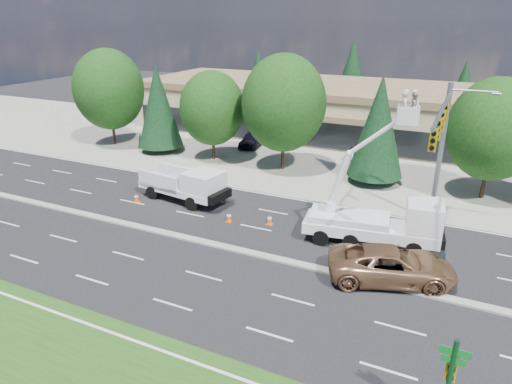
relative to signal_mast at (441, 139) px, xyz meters
The scene contains 23 objects.
ground 13.67m from the signal_mast, 144.92° to the right, with size 140.00×140.00×0.00m, color black.
concrete_apron 17.47m from the signal_mast, 127.74° to the left, with size 140.00×22.00×0.01m, color gray.
road_median 13.64m from the signal_mast, 144.92° to the right, with size 120.00×0.55×0.12m, color gray.
strip_mall 25.23m from the signal_mast, 113.62° to the left, with size 50.40×15.40×5.50m.
tree_front_a 33.00m from the signal_mast, 166.05° to the left, with size 7.03×7.03×9.75m.
tree_front_b 27.26m from the signal_mast, 163.00° to the left, with size 4.32×4.32×8.51m.
tree_front_c 21.59m from the signal_mast, 158.34° to the left, with size 5.91×5.91×8.19m.
tree_front_d 15.27m from the signal_mast, 148.59° to the left, with size 7.14×7.14×9.91m.
tree_front_e 9.52m from the signal_mast, 122.30° to the left, with size 4.37×4.37×8.61m.
tree_front_f 8.54m from the signal_mast, 69.52° to the left, with size 6.40×6.40×8.88m.
tree_back_a 44.84m from the signal_mast, 128.72° to the left, with size 4.10×4.10×8.08m.
tree_back_b 37.67m from the signal_mast, 111.87° to the left, with size 4.98×4.98×9.81m.
tree_back_c 35.01m from the signal_mast, 90.05° to the left, with size 3.92×3.92×7.72m.
signal_mast is the anchor object (origin of this frame).
street_sign_pole 15.99m from the signal_mast, 82.73° to the right, with size 0.90×0.44×4.00m.
utility_pickup 17.32m from the signal_mast, behind, with size 6.84×3.32×2.52m.
bucket_truck 5.57m from the signal_mast, 131.73° to the right, with size 7.99×3.44×9.14m.
traffic_cone_a 20.88m from the signal_mast, 169.46° to the right, with size 0.40×0.40×0.70m.
traffic_cone_b 13.84m from the signal_mast, 162.70° to the right, with size 0.40×0.40×0.70m.
traffic_cone_c 11.44m from the signal_mast, 162.47° to the right, with size 0.40×0.40×0.70m.
minivan 8.34m from the signal_mast, 100.10° to the right, with size 2.94×6.38×1.77m, color #976B49.
parked_car_west 23.63m from the signal_mast, 144.17° to the left, with size 1.82×4.52×1.54m, color black.
parked_car_east 14.94m from the signal_mast, 121.03° to the left, with size 1.52×4.37×1.44m, color black.
Camera 1 is at (11.32, -20.65, 12.79)m, focal length 32.00 mm.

